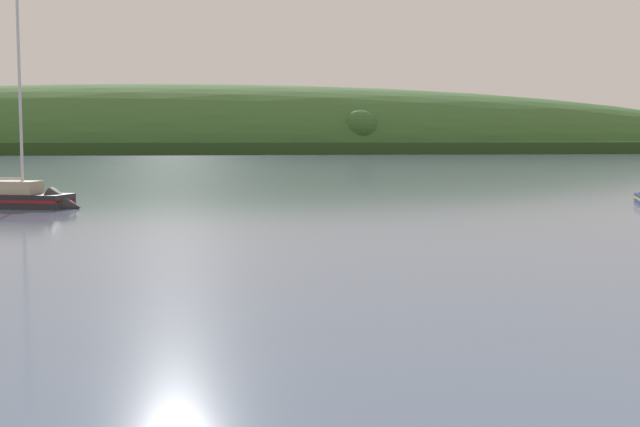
{
  "coord_description": "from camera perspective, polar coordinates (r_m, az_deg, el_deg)",
  "views": [
    {
      "loc": [
        -2.66,
        6.65,
        4.26
      ],
      "look_at": [
        0.31,
        42.62,
        1.03
      ],
      "focal_mm": 47.7,
      "sensor_mm": 36.0,
      "label": 1
    }
  ],
  "objects": [
    {
      "name": "far_shoreline_hill",
      "position": [
        261.97,
        -7.72,
        4.17
      ],
      "size": [
        473.15,
        111.13,
        40.77
      ],
      "rotation": [
        0.0,
        0.0,
        0.05
      ],
      "color": "#27431B",
      "rests_on": "ground"
    },
    {
      "name": "sailboat_midwater_white",
      "position": [
        54.63,
        -19.34,
        0.64
      ],
      "size": [
        8.79,
        4.68,
        13.61
      ],
      "rotation": [
        0.0,
        0.0,
        6.01
      ],
      "color": "#232328",
      "rests_on": "ground"
    }
  ]
}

